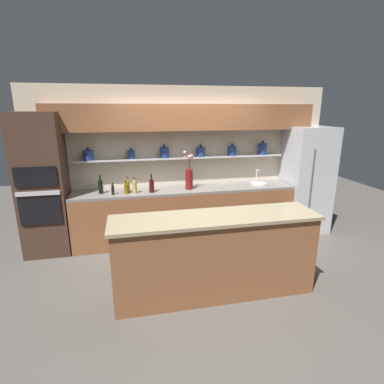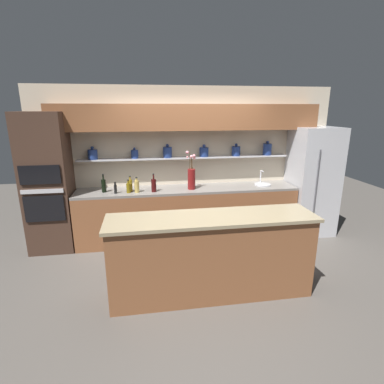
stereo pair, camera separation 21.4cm
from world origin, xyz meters
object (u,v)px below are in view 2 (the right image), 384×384
Objects in this scene: bottle_wine_3 at (154,185)px; bottle_wine_4 at (104,185)px; oven_tower at (48,183)px; bottle_oil_1 at (128,188)px; flower_vase at (191,177)px; bottle_spirit_0 at (137,186)px; sink_fixture at (262,184)px; bottle_sauce_2 at (115,189)px; refrigerator at (312,181)px; bottle_oil_5 at (130,185)px.

bottle_wine_4 is (-0.80, 0.10, 0.00)m from bottle_wine_3.
oven_tower reaches higher than bottle_oil_1.
flower_vase is 0.91m from bottle_spirit_0.
sink_fixture reaches higher than bottle_sauce_2.
refrigerator is 2.84m from bottle_wine_3.
sink_fixture is 2.53m from bottle_sauce_2.
bottle_wine_3 is at bearing -4.57° from oven_tower.
bottle_sauce_2 is at bearing -179.35° from bottle_wine_3.
sink_fixture is 1.13× the size of bottle_oil_5.
bottle_wine_4 is (0.85, -0.03, -0.06)m from oven_tower.
flower_vase is 3.42× the size of bottle_sauce_2.
oven_tower is at bearing 178.08° from bottle_wine_4.
flower_vase is at bearing -1.14° from bottle_oil_5.
sink_fixture is 0.96× the size of bottle_wine_4.
bottle_oil_1 is (-1.04, -0.06, -0.12)m from flower_vase.
flower_vase is 2.22× the size of sink_fixture.
bottle_oil_5 is (0.42, -0.01, -0.01)m from bottle_wine_4.
sink_fixture is 2.33m from bottle_oil_1.
flower_vase is at bearing -1.58° from oven_tower.
flower_vase reaches higher than bottle_spirit_0.
refrigerator is 0.88× the size of oven_tower.
refrigerator is 4.49m from oven_tower.
bottle_oil_5 reaches higher than sink_fixture.
flower_vase is at bearing 3.57° from bottle_oil_1.
oven_tower is 3.40× the size of flower_vase.
bottle_wine_4 is (-2.72, -0.04, 0.09)m from sink_fixture.
bottle_oil_5 is at bearing 22.51° from bottle_sauce_2.
flower_vase is at bearing -179.33° from refrigerator.
bottle_oil_5 is (1.27, -0.04, -0.07)m from oven_tower.
bottle_wine_3 is 1.17× the size of bottle_oil_5.
bottle_oil_1 is 0.72× the size of bottle_wine_3.
bottle_sauce_2 is 0.25m from bottle_oil_5.
oven_tower reaches higher than flower_vase.
refrigerator reaches higher than bottle_wine_3.
sink_fixture is (-0.92, 0.05, -0.02)m from refrigerator.
oven_tower is 10.12× the size of bottle_oil_1.
bottle_sauce_2 is 0.63× the size of bottle_wine_3.
bottle_wine_4 is at bearing 179.87° from refrigerator.
bottle_oil_1 is at bearing 179.40° from bottle_wine_3.
flower_vase is at bearing -1.37° from bottle_wine_4.
oven_tower is 3.57m from sink_fixture.
flower_vase is 1.30m from sink_fixture.
oven_tower reaches higher than bottle_sauce_2.
bottle_sauce_2 is at bearing -7.61° from oven_tower.
bottle_oil_1 is 0.84× the size of bottle_oil_5.
oven_tower reaches higher than bottle_oil_5.
sink_fixture is 1.15× the size of bottle_spirit_0.
bottle_oil_1 is at bearing -14.12° from bottle_wine_4.
oven_tower is 1.27m from bottle_oil_5.
bottle_wine_4 reaches higher than bottle_oil_5.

